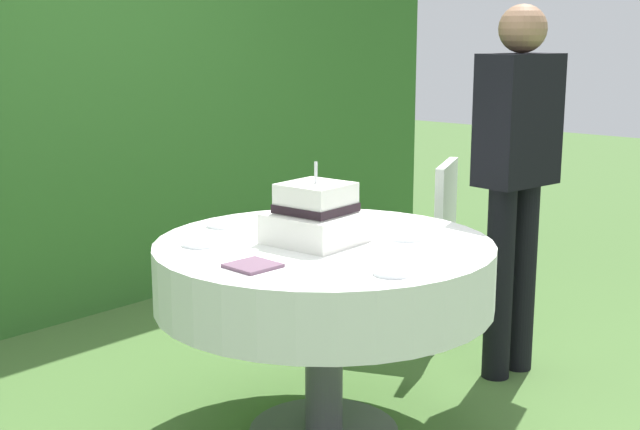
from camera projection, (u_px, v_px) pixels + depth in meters
foliage_hedge at (5, 46)px, 4.36m from camera, size 6.28×0.64×2.84m
cake_table at (324, 275)px, 3.11m from camera, size 1.23×1.23×0.75m
wedding_cake at (316, 215)px, 3.06m from camera, size 0.31×0.32×0.29m
serving_plate_near at (406, 237)px, 3.14m from camera, size 0.15×0.15×0.01m
serving_plate_far at (392, 273)px, 2.67m from camera, size 0.12×0.12×0.01m
serving_plate_left at (200, 244)px, 3.03m from camera, size 0.13×0.13×0.01m
serving_plate_right at (221, 225)px, 3.33m from camera, size 0.11×0.11×0.01m
napkin_stack at (253, 266)px, 2.75m from camera, size 0.15×0.15×0.01m
garden_chair at (424, 234)px, 4.09m from camera, size 0.53×0.53×0.89m
standing_person at (516, 166)px, 3.63m from camera, size 0.39×0.25×1.60m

